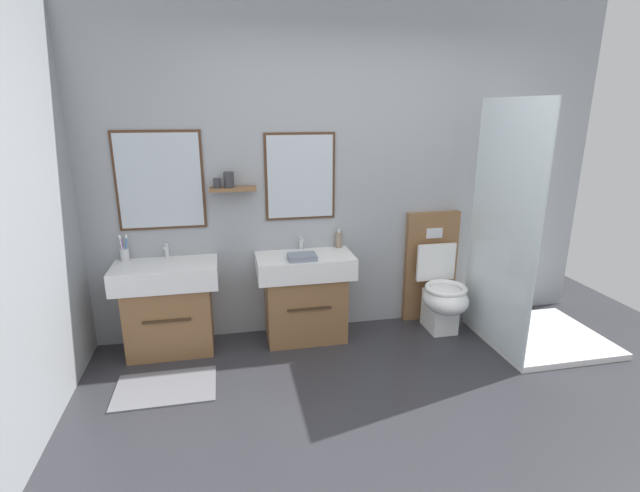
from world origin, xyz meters
TOP-DOWN VIEW (x-y plane):
  - ground_plane at (0.00, 0.00)m, footprint 5.64×4.89m
  - wall_back at (-0.02, 1.78)m, footprint 4.44×0.27m
  - bath_mat at (-1.48, 0.97)m, footprint 0.68×0.44m
  - vanity_sink_left at (-1.48, 1.54)m, footprint 0.78×0.44m
  - tap_on_left_sink at (-1.48, 1.70)m, footprint 0.03×0.13m
  - vanity_sink_right at (-0.40, 1.54)m, footprint 0.78×0.44m
  - tap_on_right_sink at (-0.40, 1.70)m, footprint 0.03×0.13m
  - toilet at (0.78, 1.52)m, footprint 0.48×0.62m
  - toothbrush_cup at (-1.80, 1.68)m, footprint 0.07×0.08m
  - soap_dispenser at (-0.08, 1.69)m, footprint 0.06×0.06m
  - folded_hand_towel at (-0.44, 1.42)m, footprint 0.22×0.16m
  - shower_tray at (1.35, 1.09)m, footprint 0.96×0.89m

SIDE VIEW (x-z plane):
  - ground_plane at x=0.00m, z-range -0.10..0.00m
  - bath_mat at x=-1.48m, z-range 0.00..0.01m
  - toilet at x=0.78m, z-range -0.12..0.88m
  - vanity_sink_left at x=-1.48m, z-range 0.03..0.76m
  - vanity_sink_right at x=-0.40m, z-range 0.03..0.76m
  - shower_tray at x=1.35m, z-range -0.57..1.38m
  - folded_hand_towel at x=-0.44m, z-range 0.73..0.77m
  - toothbrush_cup at x=-1.80m, z-range 0.68..0.89m
  - soap_dispenser at x=-0.08m, z-range 0.72..0.88m
  - tap_on_left_sink at x=-1.48m, z-range 0.74..0.86m
  - tap_on_right_sink at x=-0.40m, z-range 0.74..0.86m
  - wall_back at x=-0.02m, z-range 0.00..2.78m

